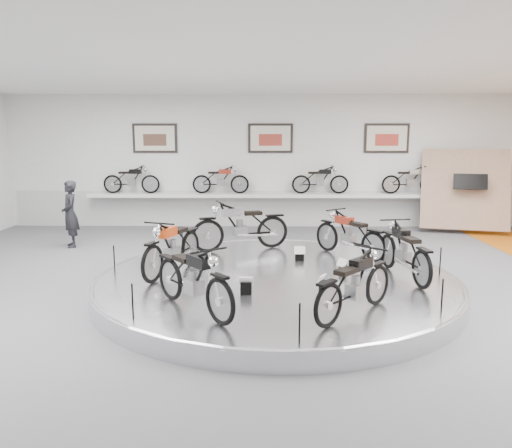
{
  "coord_description": "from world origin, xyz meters",
  "views": [
    {
      "loc": [
        -0.25,
        -8.3,
        2.75
      ],
      "look_at": [
        -0.36,
        0.6,
        1.18
      ],
      "focal_mm": 35.0,
      "sensor_mm": 36.0,
      "label": 1
    }
  ],
  "objects_px": {
    "bike_f": "(404,250)",
    "visitor": "(70,214)",
    "bike_d": "(193,278)",
    "bike_c": "(172,246)",
    "bike_b": "(241,226)",
    "shelf": "(270,195)",
    "bike_e": "(355,284)",
    "display_platform": "(276,284)",
    "bike_a": "(349,234)"
  },
  "relations": [
    {
      "from": "bike_f",
      "to": "visitor",
      "type": "relative_size",
      "value": 1.0
    },
    {
      "from": "bike_d",
      "to": "bike_c",
      "type": "bearing_deg",
      "value": 158.64
    },
    {
      "from": "bike_b",
      "to": "bike_d",
      "type": "height_order",
      "value": "bike_b"
    },
    {
      "from": "shelf",
      "to": "visitor",
      "type": "bearing_deg",
      "value": -151.62
    },
    {
      "from": "bike_e",
      "to": "bike_f",
      "type": "relative_size",
      "value": 0.93
    },
    {
      "from": "shelf",
      "to": "bike_b",
      "type": "height_order",
      "value": "bike_b"
    },
    {
      "from": "shelf",
      "to": "bike_d",
      "type": "bearing_deg",
      "value": -98.37
    },
    {
      "from": "display_platform",
      "to": "bike_b",
      "type": "relative_size",
      "value": 3.46
    },
    {
      "from": "display_platform",
      "to": "visitor",
      "type": "bearing_deg",
      "value": 144.04
    },
    {
      "from": "bike_a",
      "to": "display_platform",
      "type": "bearing_deg",
      "value": 96.52
    },
    {
      "from": "bike_e",
      "to": "display_platform",
      "type": "bearing_deg",
      "value": 69.71
    },
    {
      "from": "bike_a",
      "to": "bike_e",
      "type": "bearing_deg",
      "value": 134.69
    },
    {
      "from": "bike_d",
      "to": "bike_e",
      "type": "xyz_separation_m",
      "value": [
        2.24,
        -0.13,
        -0.03
      ]
    },
    {
      "from": "bike_c",
      "to": "visitor",
      "type": "relative_size",
      "value": 1.02
    },
    {
      "from": "bike_d",
      "to": "bike_f",
      "type": "bearing_deg",
      "value": 77.92
    },
    {
      "from": "shelf",
      "to": "visitor",
      "type": "height_order",
      "value": "visitor"
    },
    {
      "from": "display_platform",
      "to": "visitor",
      "type": "height_order",
      "value": "visitor"
    },
    {
      "from": "bike_e",
      "to": "bike_c",
      "type": "bearing_deg",
      "value": 95.82
    },
    {
      "from": "bike_a",
      "to": "bike_f",
      "type": "xyz_separation_m",
      "value": [
        0.69,
        -1.54,
        0.01
      ]
    },
    {
      "from": "shelf",
      "to": "visitor",
      "type": "distance_m",
      "value": 5.75
    },
    {
      "from": "bike_d",
      "to": "bike_e",
      "type": "bearing_deg",
      "value": 47.37
    },
    {
      "from": "bike_a",
      "to": "bike_d",
      "type": "bearing_deg",
      "value": 103.48
    },
    {
      "from": "bike_b",
      "to": "bike_d",
      "type": "distance_m",
      "value": 3.93
    },
    {
      "from": "visitor",
      "to": "bike_f",
      "type": "bearing_deg",
      "value": 35.59
    },
    {
      "from": "shelf",
      "to": "bike_f",
      "type": "height_order",
      "value": "bike_f"
    },
    {
      "from": "bike_e",
      "to": "bike_d",
      "type": "bearing_deg",
      "value": 129.14
    },
    {
      "from": "display_platform",
      "to": "bike_f",
      "type": "height_order",
      "value": "bike_f"
    },
    {
      "from": "display_platform",
      "to": "bike_f",
      "type": "distance_m",
      "value": 2.32
    },
    {
      "from": "display_platform",
      "to": "bike_e",
      "type": "relative_size",
      "value": 4.11
    },
    {
      "from": "bike_d",
      "to": "visitor",
      "type": "relative_size",
      "value": 1.0
    },
    {
      "from": "display_platform",
      "to": "shelf",
      "type": "bearing_deg",
      "value": 90.0
    },
    {
      "from": "display_platform",
      "to": "bike_f",
      "type": "xyz_separation_m",
      "value": [
        2.23,
        -0.09,
        0.64
      ]
    },
    {
      "from": "display_platform",
      "to": "bike_b",
      "type": "bearing_deg",
      "value": 109.3
    },
    {
      "from": "bike_a",
      "to": "visitor",
      "type": "xyz_separation_m",
      "value": [
        -6.6,
        2.22,
        0.06
      ]
    },
    {
      "from": "bike_b",
      "to": "bike_a",
      "type": "bearing_deg",
      "value": 146.18
    },
    {
      "from": "bike_f",
      "to": "bike_d",
      "type": "bearing_deg",
      "value": 107.43
    },
    {
      "from": "shelf",
      "to": "bike_d",
      "type": "height_order",
      "value": "bike_d"
    },
    {
      "from": "shelf",
      "to": "bike_c",
      "type": "distance_m",
      "value": 6.51
    },
    {
      "from": "bike_e",
      "to": "visitor",
      "type": "relative_size",
      "value": 0.93
    },
    {
      "from": "bike_c",
      "to": "bike_f",
      "type": "relative_size",
      "value": 1.02
    },
    {
      "from": "bike_c",
      "to": "bike_e",
      "type": "relative_size",
      "value": 1.1
    },
    {
      "from": "bike_f",
      "to": "visitor",
      "type": "height_order",
      "value": "visitor"
    },
    {
      "from": "bike_e",
      "to": "visitor",
      "type": "xyz_separation_m",
      "value": [
        -6.08,
        5.66,
        0.08
      ]
    },
    {
      "from": "display_platform",
      "to": "visitor",
      "type": "relative_size",
      "value": 3.83
    },
    {
      "from": "shelf",
      "to": "visitor",
      "type": "xyz_separation_m",
      "value": [
        -5.06,
        -2.73,
        -0.16
      ]
    },
    {
      "from": "bike_b",
      "to": "bike_c",
      "type": "distance_m",
      "value": 2.2
    },
    {
      "from": "bike_b",
      "to": "bike_d",
      "type": "relative_size",
      "value": 1.11
    },
    {
      "from": "display_platform",
      "to": "visitor",
      "type": "xyz_separation_m",
      "value": [
        -5.06,
        3.67,
        0.69
      ]
    },
    {
      "from": "shelf",
      "to": "bike_b",
      "type": "bearing_deg",
      "value": -99.32
    },
    {
      "from": "display_platform",
      "to": "bike_b",
      "type": "xyz_separation_m",
      "value": [
        -0.71,
        2.04,
        0.69
      ]
    }
  ]
}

